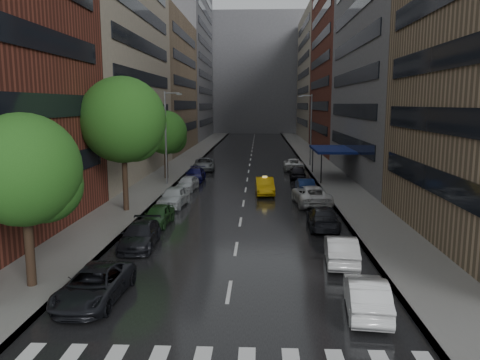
% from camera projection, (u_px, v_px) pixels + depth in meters
% --- Properties ---
extents(ground, '(220.00, 220.00, 0.00)m').
position_uv_depth(ground, '(222.00, 338.00, 16.03)').
color(ground, gray).
rests_on(ground, ground).
extents(road, '(14.00, 140.00, 0.01)m').
position_uv_depth(road, '(250.00, 161.00, 65.33)').
color(road, black).
rests_on(road, ground).
extents(sidewalk_left, '(4.00, 140.00, 0.15)m').
position_uv_depth(sidewalk_left, '(186.00, 160.00, 65.69)').
color(sidewalk_left, gray).
rests_on(sidewalk_left, ground).
extents(sidewalk_right, '(4.00, 140.00, 0.15)m').
position_uv_depth(sidewalk_right, '(315.00, 161.00, 64.95)').
color(sidewalk_right, gray).
rests_on(sidewalk_right, ground).
extents(buildings_left, '(8.00, 108.00, 38.00)m').
position_uv_depth(buildings_left, '(155.00, 51.00, 72.03)').
color(buildings_left, maroon).
rests_on(buildings_left, ground).
extents(buildings_right, '(8.05, 109.10, 36.00)m').
position_uv_depth(buildings_right, '(353.00, 55.00, 68.90)').
color(buildings_right, '#937A5B').
rests_on(buildings_right, ground).
extents(building_far, '(40.00, 14.00, 32.00)m').
position_uv_depth(building_far, '(255.00, 74.00, 129.80)').
color(building_far, slate).
rests_on(building_far, ground).
extents(tree_near, '(4.78, 4.78, 7.61)m').
position_uv_depth(tree_near, '(24.00, 170.00, 19.54)').
color(tree_near, '#382619').
rests_on(tree_near, ground).
extents(tree_mid, '(6.22, 6.22, 9.92)m').
position_uv_depth(tree_mid, '(123.00, 120.00, 33.67)').
color(tree_mid, '#382619').
rests_on(tree_mid, ground).
extents(tree_far, '(4.57, 4.57, 7.28)m').
position_uv_depth(tree_far, '(165.00, 132.00, 48.92)').
color(tree_far, '#382619').
rests_on(tree_far, ground).
extents(taxi, '(1.80, 4.56, 1.48)m').
position_uv_depth(taxi, '(265.00, 186.00, 41.47)').
color(taxi, '#DEA50B').
rests_on(taxi, ground).
extents(parked_cars_left, '(2.82, 43.35, 1.55)m').
position_uv_depth(parked_cars_left, '(178.00, 193.00, 38.40)').
color(parked_cars_left, black).
rests_on(parked_cars_left, ground).
extents(parked_cars_right, '(3.00, 44.05, 1.54)m').
position_uv_depth(parked_cars_right, '(309.00, 192.00, 38.52)').
color(parked_cars_right, white).
rests_on(parked_cars_right, ground).
extents(street_lamp_left, '(1.74, 0.22, 9.00)m').
position_uv_depth(street_lamp_left, '(167.00, 136.00, 45.14)').
color(street_lamp_left, gray).
rests_on(street_lamp_left, sidewalk_left).
extents(street_lamp_right, '(1.74, 0.22, 9.00)m').
position_uv_depth(street_lamp_right, '(310.00, 128.00, 59.30)').
color(street_lamp_right, gray).
rests_on(street_lamp_right, sidewalk_right).
extents(awning, '(4.00, 8.00, 3.12)m').
position_uv_depth(awning, '(332.00, 150.00, 49.67)').
color(awning, navy).
rests_on(awning, sidewalk_right).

